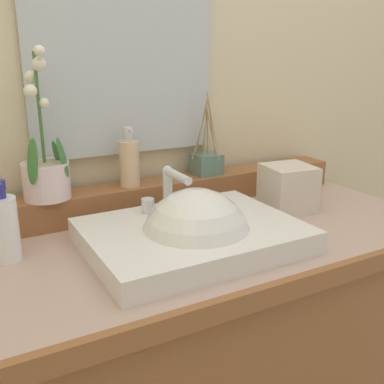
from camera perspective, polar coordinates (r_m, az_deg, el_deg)
name	(u,v)px	position (r m, az deg, el deg)	size (l,w,h in m)	color
wall_back	(126,20)	(1.41, -8.35, 20.72)	(3.15, 0.20, 2.80)	beige
vanity_cabinet	(194,381)	(1.35, 0.20, -22.77)	(1.30, 0.60, 0.88)	brown
back_ledge	(154,195)	(1.31, -4.76, -0.37)	(1.23, 0.10, 0.08)	brown
sink_basin	(195,240)	(1.05, 0.33, -6.08)	(0.48, 0.37, 0.28)	white
potted_plant	(45,170)	(1.18, -18.00, 2.66)	(0.12, 0.12, 0.37)	silver
soap_dispenser	(129,162)	(1.24, -7.91, 3.77)	(0.05, 0.06, 0.16)	#D8B58D
reed_diffuser	(206,163)	(1.37, 1.82, 3.72)	(0.09, 0.10, 0.25)	slate
lotion_bottle	(4,227)	(1.05, -22.62, -4.11)	(0.06, 0.06, 0.18)	white
tissue_box	(288,188)	(1.31, 12.01, 0.49)	(0.13, 0.13, 0.13)	beige
mirror	(123,51)	(1.28, -8.70, 17.16)	(0.53, 0.02, 0.55)	silver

